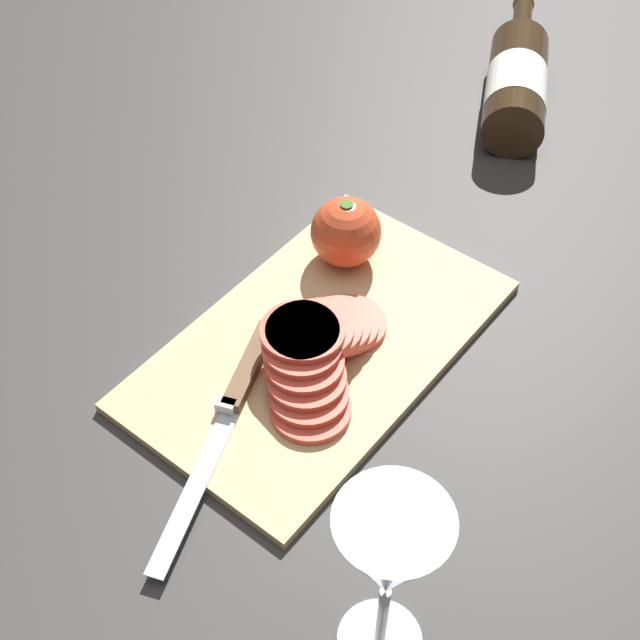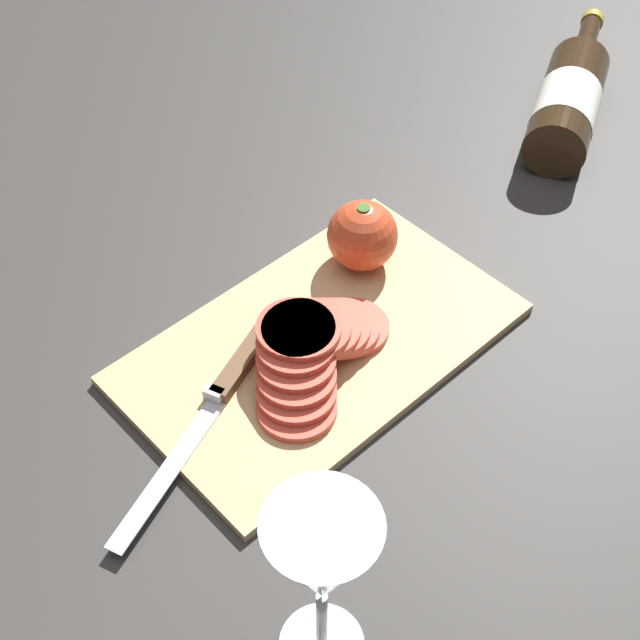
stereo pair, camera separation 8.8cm
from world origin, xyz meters
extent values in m
plane|color=#383533|center=(0.00, 0.00, 0.00)|extent=(3.00, 3.00, 0.00)
cube|color=tan|center=(0.09, -0.01, 0.01)|extent=(0.39, 0.24, 0.01)
cylinder|color=#332314|center=(0.57, 0.04, 0.04)|extent=(0.22, 0.16, 0.08)
cone|color=#332314|center=(0.67, 0.09, 0.04)|extent=(0.05, 0.08, 0.07)
cylinder|color=#332314|center=(0.72, 0.12, 0.04)|extent=(0.09, 0.06, 0.03)
cylinder|color=#B29933|center=(0.77, 0.14, 0.04)|extent=(0.03, 0.03, 0.03)
cylinder|color=white|center=(0.56, 0.03, 0.04)|extent=(0.11, 0.11, 0.08)
cylinder|color=silver|center=(-0.12, -0.24, 0.00)|extent=(0.07, 0.07, 0.00)
cylinder|color=silver|center=(-0.12, -0.24, 0.05)|extent=(0.01, 0.01, 0.08)
cone|color=silver|center=(-0.12, -0.24, 0.14)|extent=(0.08, 0.08, 0.10)
cone|color=#DBCC84|center=(-0.12, -0.24, 0.11)|extent=(0.03, 0.03, 0.05)
sphere|color=#DB4C28|center=(0.20, 0.04, 0.05)|extent=(0.08, 0.08, 0.08)
cylinder|color=#47702D|center=(0.20, 0.04, 0.08)|extent=(0.01, 0.01, 0.01)
cube|color=silver|center=(-0.12, -0.04, 0.01)|extent=(0.17, 0.08, 0.00)
cube|color=silver|center=(-0.04, 0.00, 0.02)|extent=(0.02, 0.02, 0.01)
cube|color=brown|center=(0.02, 0.01, 0.02)|extent=(0.11, 0.06, 0.01)
cylinder|color=#DB4C38|center=(0.01, -0.06, 0.01)|extent=(0.08, 0.08, 0.01)
cylinder|color=#DB4C38|center=(0.02, -0.05, 0.02)|extent=(0.08, 0.08, 0.01)
cylinder|color=#DB4C38|center=(0.03, -0.04, 0.03)|extent=(0.08, 0.08, 0.01)
cylinder|color=#DB4C38|center=(0.04, -0.04, 0.04)|extent=(0.08, 0.08, 0.01)
cylinder|color=#DB4C38|center=(0.05, -0.03, 0.05)|extent=(0.08, 0.08, 0.01)
cylinder|color=#DB4C38|center=(0.06, -0.02, 0.06)|extent=(0.08, 0.08, 0.01)
cylinder|color=#DB4C38|center=(0.12, -0.03, 0.01)|extent=(0.08, 0.08, 0.01)
cylinder|color=#DB4C38|center=(0.11, -0.03, 0.02)|extent=(0.08, 0.08, 0.01)
cylinder|color=#DB4C38|center=(0.10, -0.02, 0.03)|extent=(0.08, 0.08, 0.01)
cylinder|color=#DB4C38|center=(0.08, -0.02, 0.04)|extent=(0.08, 0.08, 0.01)
cylinder|color=#DB4C38|center=(0.07, -0.02, 0.05)|extent=(0.08, 0.08, 0.01)
cylinder|color=#DB4C38|center=(0.06, -0.02, 0.06)|extent=(0.08, 0.08, 0.01)
camera|label=1|loc=(-0.37, -0.38, 0.69)|focal=50.00mm
camera|label=2|loc=(-0.31, -0.45, 0.69)|focal=50.00mm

